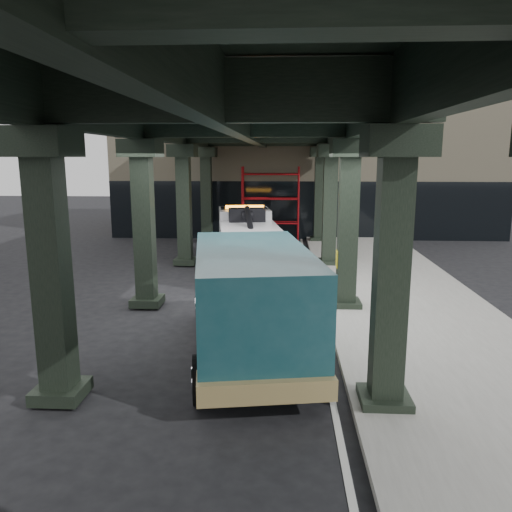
% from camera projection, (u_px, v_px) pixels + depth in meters
% --- Properties ---
extents(ground, '(90.00, 90.00, 0.00)m').
position_uv_depth(ground, '(254.00, 331.00, 13.13)').
color(ground, black).
rests_on(ground, ground).
extents(sidewalk, '(5.00, 40.00, 0.15)m').
position_uv_depth(sidewalk, '(409.00, 309.00, 14.82)').
color(sidewalk, gray).
rests_on(sidewalk, ground).
extents(lane_stripe, '(0.12, 38.00, 0.01)m').
position_uv_depth(lane_stripe, '(315.00, 309.00, 14.99)').
color(lane_stripe, silver).
rests_on(lane_stripe, ground).
extents(viaduct, '(7.40, 32.00, 6.40)m').
position_uv_depth(viaduct, '(244.00, 122.00, 14.04)').
color(viaduct, black).
rests_on(viaduct, ground).
extents(building, '(22.00, 10.00, 8.00)m').
position_uv_depth(building, '(304.00, 165.00, 31.82)').
color(building, '#C6B793').
rests_on(building, ground).
extents(scaffolding, '(3.08, 0.88, 4.00)m').
position_uv_depth(scaffolding, '(271.00, 202.00, 27.06)').
color(scaffolding, '#B00E13').
rests_on(scaffolding, ground).
extents(tow_truck, '(3.23, 8.04, 2.57)m').
position_uv_depth(tow_truck, '(248.00, 238.00, 20.25)').
color(tow_truck, black).
rests_on(tow_truck, ground).
extents(towed_van, '(3.42, 6.68, 2.59)m').
position_uv_depth(towed_van, '(251.00, 299.00, 11.11)').
color(towed_van, '#133D44').
rests_on(towed_van, ground).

